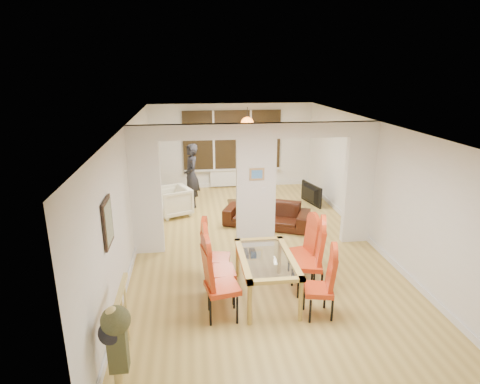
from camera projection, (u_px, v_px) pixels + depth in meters
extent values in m
cube|color=tan|center=(255.00, 245.00, 8.55)|extent=(5.00, 9.00, 0.01)
cube|color=white|center=(256.00, 187.00, 8.17)|extent=(5.00, 0.18, 2.60)
cube|color=black|center=(232.00, 140.00, 12.31)|extent=(3.00, 0.08, 1.80)
cube|color=white|center=(233.00, 178.00, 12.63)|extent=(1.40, 0.08, 0.50)
sphere|color=orange|center=(247.00, 123.00, 11.07)|extent=(0.36, 0.36, 0.36)
cube|color=gray|center=(108.00, 222.00, 5.50)|extent=(0.04, 0.52, 0.67)
cube|color=#4C8CD8|center=(257.00, 174.00, 7.98)|extent=(0.30, 0.03, 0.25)
imported|color=black|center=(267.00, 214.00, 9.55)|extent=(2.14, 1.52, 0.58)
imported|color=#F1ECCC|center=(173.00, 201.00, 10.20)|extent=(1.04, 1.06, 0.74)
imported|color=black|center=(191.00, 176.00, 10.72)|extent=(0.69, 0.51, 1.72)
imported|color=black|center=(308.00, 194.00, 11.06)|extent=(0.99, 0.37, 0.57)
cylinder|color=#143F19|center=(249.00, 197.00, 10.53)|extent=(0.07, 0.07, 0.30)
imported|color=#362612|center=(246.00, 200.00, 10.69)|extent=(0.22, 0.22, 0.06)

